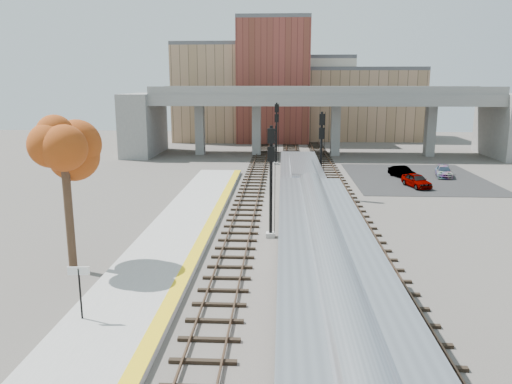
% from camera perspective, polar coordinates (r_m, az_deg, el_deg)
% --- Properties ---
extents(ground, '(160.00, 160.00, 0.00)m').
position_cam_1_polar(ground, '(27.00, 3.72, -9.30)').
color(ground, '#47423D').
rests_on(ground, ground).
extents(platform, '(4.50, 60.00, 0.35)m').
position_cam_1_polar(platform, '(27.79, -11.57, -8.51)').
color(platform, '#9E9E99').
rests_on(platform, ground).
extents(yellow_strip, '(0.70, 60.00, 0.01)m').
position_cam_1_polar(yellow_strip, '(27.32, -7.69, -8.33)').
color(yellow_strip, yellow).
rests_on(yellow_strip, platform).
extents(tracks, '(10.70, 95.00, 0.25)m').
position_cam_1_polar(tracks, '(38.90, 4.88, -2.39)').
color(tracks, black).
rests_on(tracks, ground).
extents(overpass, '(54.00, 12.00, 9.50)m').
position_cam_1_polar(overpass, '(70.42, 7.42, 8.89)').
color(overpass, slate).
rests_on(overpass, ground).
extents(buildings_far, '(43.00, 21.00, 20.60)m').
position_cam_1_polar(buildings_far, '(91.71, 4.11, 11.04)').
color(buildings_far, '#A47E5F').
rests_on(buildings_far, ground).
extents(parking_lot, '(14.00, 18.00, 0.04)m').
position_cam_1_polar(parking_lot, '(55.91, 17.88, 1.53)').
color(parking_lot, black).
rests_on(parking_lot, ground).
extents(locomotive, '(3.02, 19.05, 4.10)m').
position_cam_1_polar(locomotive, '(35.86, 5.18, -0.05)').
color(locomotive, '#A8AAB2').
rests_on(locomotive, ground).
extents(coach, '(3.03, 25.00, 5.00)m').
position_cam_1_polar(coach, '(14.38, 8.66, -17.66)').
color(coach, '#A8AAB2').
rests_on(coach, ground).
extents(signal_mast_near, '(0.60, 0.64, 7.33)m').
position_cam_1_polar(signal_mast_near, '(32.08, 1.71, 1.09)').
color(signal_mast_near, '#9E9E99').
rests_on(signal_mast_near, ground).
extents(signal_mast_mid, '(0.60, 0.64, 7.53)m').
position_cam_1_polar(signal_mast_mid, '(43.98, 7.44, 4.25)').
color(signal_mast_mid, '#9E9E99').
rests_on(signal_mast_mid, ground).
extents(signal_mast_far, '(0.60, 0.64, 7.61)m').
position_cam_1_polar(signal_mast_far, '(61.61, 2.35, 6.69)').
color(signal_mast_far, '#9E9E99').
rests_on(signal_mast_far, ground).
extents(station_sign, '(0.90, 0.11, 2.27)m').
position_cam_1_polar(station_sign, '(22.01, -19.54, -9.64)').
color(station_sign, black).
rests_on(station_sign, platform).
extents(tree, '(3.60, 3.60, 9.13)m').
position_cam_1_polar(tree, '(27.54, -21.16, 4.89)').
color(tree, '#382619').
rests_on(tree, ground).
extents(car_a, '(2.48, 4.16, 1.33)m').
position_cam_1_polar(car_a, '(50.77, 17.88, 1.26)').
color(car_a, '#99999E').
rests_on(car_a, parking_lot).
extents(car_b, '(2.49, 3.87, 1.20)m').
position_cam_1_polar(car_b, '(55.53, 16.37, 2.21)').
color(car_b, '#99999E').
rests_on(car_b, parking_lot).
extents(car_c, '(2.42, 4.22, 1.15)m').
position_cam_1_polar(car_c, '(57.38, 20.66, 2.20)').
color(car_c, '#99999E').
rests_on(car_c, parking_lot).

